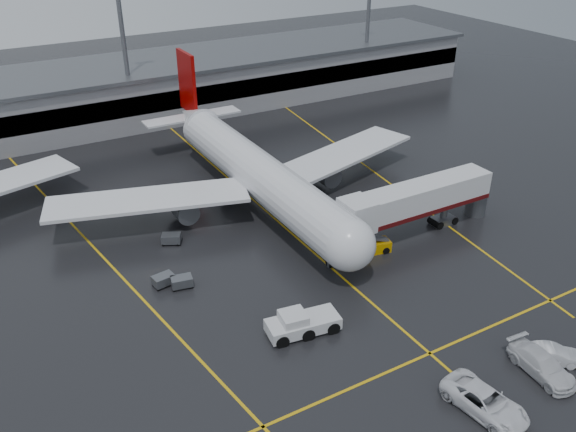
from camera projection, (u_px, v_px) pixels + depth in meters
ground at (295, 236)px, 66.51m from camera, size 220.00×220.00×0.00m
apron_line_centre at (295, 236)px, 66.51m from camera, size 0.25×90.00×0.02m
apron_line_stop at (430, 353)px, 49.73m from camera, size 60.00×0.25×0.02m
apron_line_left at (89, 242)px, 65.39m from camera, size 9.99×69.35×0.02m
apron_line_right at (372, 170)px, 81.99m from camera, size 7.57×69.64×0.02m
terminal at (150, 88)px, 100.99m from camera, size 122.00×19.00×8.60m
light_mast_mid at (123, 36)px, 89.43m from camera, size 3.00×1.20×25.45m
light_mast_right at (369, 9)px, 109.09m from camera, size 3.00×1.20×25.45m
main_airliner at (254, 170)px, 71.89m from camera, size 48.80×45.60×14.10m
jet_bridge at (418, 201)px, 65.24m from camera, size 19.90×3.40×6.05m
pushback_tractor at (301, 324)px, 51.72m from camera, size 6.61×3.52×2.25m
belt_loader at (372, 247)px, 63.36m from camera, size 4.16×2.47×2.48m
service_van_a at (485, 402)px, 43.87m from camera, size 3.91×6.91×1.82m
service_van_b at (542, 365)px, 47.34m from camera, size 2.90×6.14×1.73m
service_van_c at (552, 355)px, 48.47m from camera, size 4.74×4.09×1.54m
baggage_cart_a at (182, 282)px, 57.74m from camera, size 2.21×1.65×1.12m
baggage_cart_b at (163, 280)px, 58.00m from camera, size 2.17×1.57×1.12m
baggage_cart_c at (171, 238)px, 64.85m from camera, size 2.38×2.08×1.12m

